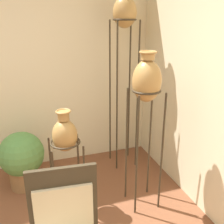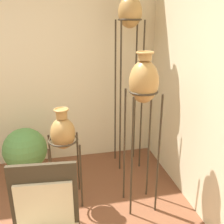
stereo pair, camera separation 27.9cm
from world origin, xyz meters
The scene contains 4 objects.
vase_stand_tall centered at (1.63, 1.73, 1.85)m, with size 0.29×0.29×2.18m.
vase_stand_medium centered at (1.52, 0.88, 1.31)m, with size 0.29×0.29×1.61m.
vase_stand_short centered at (0.78, 1.12, 0.79)m, with size 0.32×0.32×1.06m.
potted_plant centered at (0.33, 1.58, 0.37)m, with size 0.51×0.51×0.68m.
Camera 2 is at (0.74, -1.32, 1.89)m, focal length 42.00 mm.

